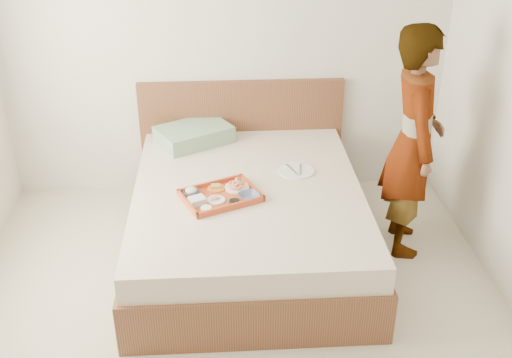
{
  "coord_description": "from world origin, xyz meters",
  "views": [
    {
      "loc": [
        -0.06,
        -2.68,
        2.61
      ],
      "look_at": [
        0.17,
        0.9,
        0.65
      ],
      "focal_mm": 43.41,
      "sensor_mm": 36.0,
      "label": 1
    }
  ],
  "objects_px": {
    "bed": "(248,220)",
    "dinner_plate": "(296,171)",
    "tray": "(221,195)",
    "person": "(413,143)"
  },
  "relations": [
    {
      "from": "tray",
      "to": "dinner_plate",
      "type": "height_order",
      "value": "tray"
    },
    {
      "from": "tray",
      "to": "person",
      "type": "xyz_separation_m",
      "value": [
        1.32,
        0.18,
        0.26
      ]
    },
    {
      "from": "bed",
      "to": "person",
      "type": "relative_size",
      "value": 1.22
    },
    {
      "from": "tray",
      "to": "person",
      "type": "relative_size",
      "value": 0.3
    },
    {
      "from": "person",
      "to": "dinner_plate",
      "type": "bearing_deg",
      "value": 83.55
    },
    {
      "from": "bed",
      "to": "tray",
      "type": "bearing_deg",
      "value": -144.65
    },
    {
      "from": "bed",
      "to": "tray",
      "type": "distance_m",
      "value": 0.37
    },
    {
      "from": "bed",
      "to": "dinner_plate",
      "type": "xyz_separation_m",
      "value": [
        0.36,
        0.22,
        0.27
      ]
    },
    {
      "from": "dinner_plate",
      "to": "person",
      "type": "bearing_deg",
      "value": -12.82
    },
    {
      "from": "tray",
      "to": "dinner_plate",
      "type": "relative_size",
      "value": 1.85
    }
  ]
}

